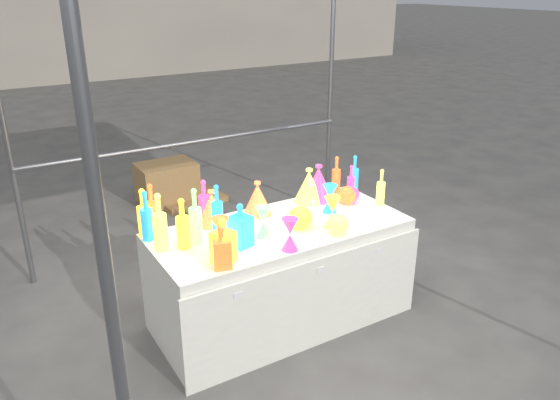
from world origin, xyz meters
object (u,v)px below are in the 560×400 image
bottle_0 (144,213)px  lampshade_0 (212,207)px  cardboard_box_closed (167,183)px  hourglass_0 (221,234)px  decanter_0 (223,240)px  globe_0 (300,219)px  display_table (281,274)px

bottle_0 → lampshade_0: size_ratio=1.34×
cardboard_box_closed → hourglass_0: (-0.60, -2.72, 0.63)m
decanter_0 → globe_0: size_ratio=1.66×
cardboard_box_closed → hourglass_0: size_ratio=2.86×
hourglass_0 → globe_0: (0.61, 0.01, -0.04)m
hourglass_0 → display_table: bearing=10.5°
decanter_0 → hourglass_0: size_ratio=1.32×
display_table → globe_0: globe_0 is taller
display_table → hourglass_0: hourglass_0 is taller
hourglass_0 → globe_0: size_ratio=1.25×
lampshade_0 → hourglass_0: bearing=-100.7°
cardboard_box_closed → globe_0: globe_0 is taller
globe_0 → lampshade_0: bearing=142.7°
bottle_0 → hourglass_0: bottle_0 is taller
display_table → cardboard_box_closed: display_table is taller
display_table → globe_0: 0.47m
bottle_0 → decanter_0: size_ratio=1.18×
bottle_0 → lampshade_0: bottle_0 is taller
hourglass_0 → decanter_0: bearing=-110.1°
bottle_0 → hourglass_0: (0.35, -0.44, -0.06)m
cardboard_box_closed → hourglass_0: 2.85m
decanter_0 → hourglass_0: decanter_0 is taller
display_table → hourglass_0: (-0.50, -0.09, 0.49)m
cardboard_box_closed → hourglass_0: bearing=-103.1°
cardboard_box_closed → decanter_0: size_ratio=2.16×
cardboard_box_closed → bottle_0: bearing=-113.3°
decanter_0 → lampshade_0: size_ratio=1.13×
display_table → globe_0: size_ratio=10.57×
lampshade_0 → decanter_0: bearing=-101.6°
decanter_0 → cardboard_box_closed: bearing=52.9°
cardboard_box_closed → bottle_0: (-0.95, -2.28, 0.69)m
hourglass_0 → lampshade_0: bearing=73.3°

